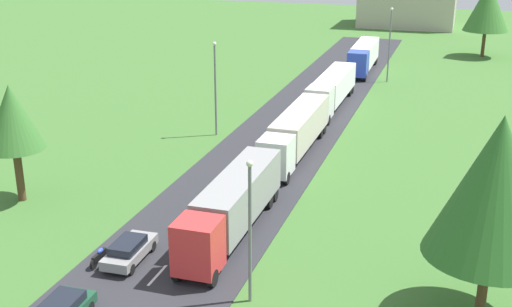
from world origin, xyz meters
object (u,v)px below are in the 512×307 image
object	(u,v)px
lamppost_third	(390,41)
tree_birch	(488,6)
truck_lead	(233,204)
motorcycle_courier	(99,256)
tree_pine	(496,187)
truck_third	(332,88)
car_second	(129,250)
tree_oak	(12,118)
lamppost_second	(215,84)
lamppost_lead	(250,225)
truck_fourth	(364,55)
truck_second	(296,131)
distant_building	(408,2)

from	to	relation	value
lamppost_third	tree_birch	size ratio (longest dim) A/B	0.84
lamppost_third	tree_birch	world-z (taller)	tree_birch
truck_lead	tree_birch	world-z (taller)	tree_birch
motorcycle_courier	tree_pine	distance (m)	22.29
truck_third	lamppost_third	size ratio (longest dim) A/B	1.63
car_second	tree_oak	size ratio (longest dim) A/B	0.51
car_second	lamppost_third	xyz separation A→B (m)	(8.69, 51.28, 4.27)
car_second	lamppost_second	xyz separation A→B (m)	(-3.91, 24.49, 4.09)
car_second	motorcycle_courier	bearing A→B (deg)	-151.23
lamppost_lead	lamppost_third	xyz separation A→B (m)	(0.58, 53.15, 0.60)
lamppost_second	tree_oak	size ratio (longest dim) A/B	1.03
motorcycle_courier	tree_birch	bearing A→B (deg)	73.44
truck_third	truck_fourth	bearing A→B (deg)	88.76
truck_lead	truck_second	xyz separation A→B (m)	(-0.02, 16.14, -0.03)
truck_second	tree_oak	world-z (taller)	tree_oak
truck_lead	truck_second	bearing A→B (deg)	90.06
truck_lead	truck_fourth	xyz separation A→B (m)	(0.22, 51.15, -0.03)
truck_second	tree_pine	bearing A→B (deg)	-54.19
truck_lead	truck_fourth	size ratio (longest dim) A/B	1.06
lamppost_second	lamppost_lead	bearing A→B (deg)	-65.48
truck_lead	tree_birch	bearing A→B (deg)	76.93
truck_third	lamppost_lead	bearing A→B (deg)	-84.66
car_second	lamppost_second	size ratio (longest dim) A/B	0.50
truck_second	motorcycle_courier	size ratio (longest dim) A/B	7.72
tree_pine	truck_lead	bearing A→B (deg)	162.31
truck_third	lamppost_third	bearing A→B (deg)	72.87
lamppost_second	distant_building	xyz separation A→B (m)	(10.25, 74.95, -0.51)
motorcycle_courier	lamppost_second	bearing A→B (deg)	95.36
truck_third	lamppost_second	xyz separation A→B (m)	(-8.35, -12.97, 2.80)
truck_third	distant_building	world-z (taller)	distant_building
lamppost_second	tree_oak	distance (m)	20.26
truck_fourth	tree_oak	distance (m)	53.34
truck_second	car_second	size ratio (longest dim) A/B	3.43
lamppost_lead	tree_birch	size ratio (longest dim) A/B	0.73
car_second	tree_birch	xyz separation A→B (m)	(20.10, 71.89, 6.56)
car_second	lamppost_third	bearing A→B (deg)	80.38
truck_second	truck_third	distance (m)	16.08
truck_fourth	tree_birch	world-z (taller)	tree_birch
lamppost_third	distant_building	size ratio (longest dim) A/B	0.52
lamppost_lead	lamppost_third	distance (m)	53.15
lamppost_second	tree_pine	xyz separation A→B (m)	(23.65, -24.07, 2.20)
truck_fourth	motorcycle_courier	distance (m)	57.61
truck_lead	lamppost_third	world-z (taller)	lamppost_third
truck_second	lamppost_lead	world-z (taller)	lamppost_lead
truck_second	lamppost_lead	distance (m)	23.63
tree_birch	distant_building	size ratio (longest dim) A/B	0.63
tree_pine	truck_fourth	bearing A→B (deg)	104.90
lamppost_lead	distant_building	size ratio (longest dim) A/B	0.46
tree_oak	lamppost_third	bearing A→B (deg)	65.71
truck_second	tree_oak	bearing A→B (deg)	-136.60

